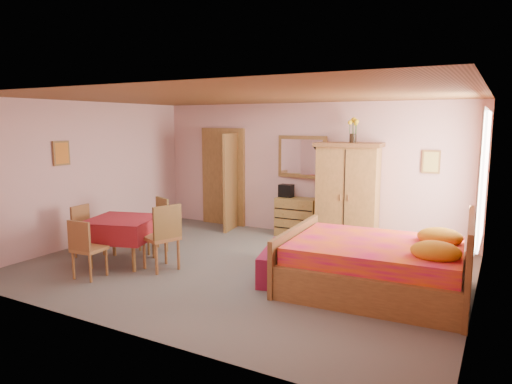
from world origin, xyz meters
The scene contains 23 objects.
floor centered at (0.00, 0.00, 0.00)m, with size 6.50×6.50×0.00m, color #68625C.
ceiling centered at (0.00, 0.00, 2.60)m, with size 6.50×6.50×0.00m, color brown.
wall_back centered at (0.00, 2.50, 1.30)m, with size 6.50×0.10×2.60m, color #DCA4A0.
wall_front centered at (0.00, -2.50, 1.30)m, with size 6.50×0.10×2.60m, color #DCA4A0.
wall_left centered at (-3.25, 0.00, 1.30)m, with size 0.10×5.00×2.60m, color #DCA4A0.
wall_right centered at (3.25, 0.00, 1.30)m, with size 0.10×5.00×2.60m, color #DCA4A0.
doorway centered at (-1.90, 2.47, 1.02)m, with size 1.06×0.12×2.15m, color #9E6B35.
window centered at (3.21, 1.20, 1.45)m, with size 0.08×1.40×1.95m, color white.
picture_left centered at (-3.22, -0.60, 1.70)m, with size 0.04×0.32×0.42m, color orange.
picture_back centered at (2.35, 2.47, 1.55)m, with size 0.30×0.04×0.40m, color #D8BF59.
chest_of_drawers centered at (-0.05, 2.24, 0.38)m, with size 0.80×0.40×0.76m, color olive.
wall_mirror centered at (-0.05, 2.45, 1.55)m, with size 1.05×0.06×0.83m, color white.
stereo centered at (-0.29, 2.25, 0.88)m, with size 0.27×0.20×0.25m, color black.
floor_lamp centered at (0.32, 2.33, 0.89)m, with size 0.23×0.23×1.78m, color black.
wardrobe centered at (0.98, 2.17, 0.93)m, with size 1.19×0.61×1.86m, color #B0793B.
sunflower_vase centered at (1.03, 2.22, 2.09)m, with size 0.18×0.18×0.45m, color yellow.
bed centered at (2.05, 0.02, 0.54)m, with size 2.35×1.85×1.09m, color #DA155C.
bench centered at (0.72, -0.06, 0.21)m, with size 0.47×1.27×0.42m, color maroon.
dining_table centered at (-1.76, -0.71, 0.36)m, with size 0.99×0.99×0.73m, color maroon.
chair_south centered at (-1.68, -1.44, 0.43)m, with size 0.39×0.39×0.86m, color #AF723B.
chair_north centered at (-1.80, 0.05, 0.46)m, with size 0.42×0.42×0.92m, color olive.
chair_west centered at (-2.52, -0.71, 0.43)m, with size 0.39×0.39×0.86m, color #AF713B.
chair_east centered at (-1.03, -0.65, 0.51)m, with size 0.46×0.46×1.02m, color #A66738.
Camera 1 is at (3.48, -5.85, 2.22)m, focal length 32.00 mm.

